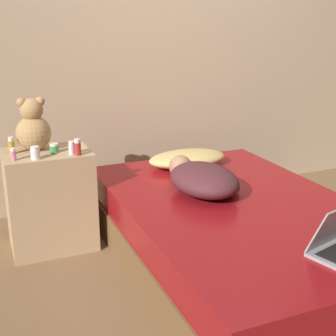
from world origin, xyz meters
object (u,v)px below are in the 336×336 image
person_lying (202,178)px  bottle_clear (72,148)px  pillow (187,158)px  bottle_white (35,153)px  teddy_bear (33,127)px  bottle_amber (11,146)px  bottle_pink (13,154)px  bottle_green (54,148)px  bottle_red (78,147)px

person_lying → bottle_clear: size_ratio=8.37×
person_lying → pillow: bearing=73.1°
person_lying → bottle_clear: bottle_clear is taller
pillow → bottle_clear: size_ratio=7.22×
person_lying → bottle_white: size_ratio=8.81×
teddy_bear → bottle_clear: bearing=-44.1°
pillow → bottle_amber: bottle_amber is taller
pillow → bottle_pink: size_ratio=7.88×
teddy_bear → bottle_white: teddy_bear is taller
bottle_white → bottle_green: bottle_white is taller
bottle_red → bottle_white: (-0.25, 0.01, -0.01)m
bottle_pink → bottle_green: size_ratio=1.30×
bottle_pink → bottle_green: bottle_pink is taller
teddy_bear → bottle_amber: teddy_bear is taller
person_lying → bottle_pink: size_ratio=9.14×
bottle_white → bottle_clear: bearing=6.7°
bottle_red → bottle_green: 0.17m
bottle_clear → bottle_green: (-0.09, 0.08, -0.01)m
bottle_clear → teddy_bear: bearing=135.9°
bottle_red → bottle_pink: bottle_red is taller
person_lying → bottle_red: bearing=156.0°
pillow → bottle_red: (-0.84, -0.23, 0.23)m
pillow → bottle_red: size_ratio=5.81×
bottle_red → bottle_clear: size_ratio=1.24×
teddy_bear → bottle_green: (0.10, -0.11, -0.12)m
pillow → bottle_amber: bearing=-177.9°
bottle_red → bottle_amber: 0.41m
bottle_pink → bottle_clear: bottle_clear is taller
bottle_red → bottle_clear: 0.05m
teddy_bear → bottle_white: size_ratio=4.32×
bottle_white → person_lying: bearing=-17.8°
bottle_pink → pillow: bearing=9.0°
pillow → person_lying: bearing=-105.4°
bottle_amber → bottle_white: bearing=-55.6°
teddy_bear → bottle_amber: size_ratio=3.15×
bottle_green → bottle_amber: 0.25m
bottle_amber → person_lying: bearing=-24.0°
bottle_pink → teddy_bear: bearing=52.8°
bottle_red → bottle_pink: 0.37m
teddy_bear → bottle_clear: teddy_bear is taller
pillow → bottle_white: bottle_white is taller
bottle_red → bottle_pink: (-0.37, 0.04, -0.01)m
bottle_pink → bottle_amber: bottle_amber is taller
bottle_clear → bottle_amber: bearing=156.6°
pillow → bottle_green: (-0.96, -0.11, 0.21)m
bottle_pink → bottle_red: bearing=-5.6°
pillow → bottle_pink: (-1.21, -0.19, 0.22)m
bottle_amber → bottle_clear: bearing=-23.4°
teddy_bear → person_lying: bearing=-29.3°
pillow → bottle_red: 0.90m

